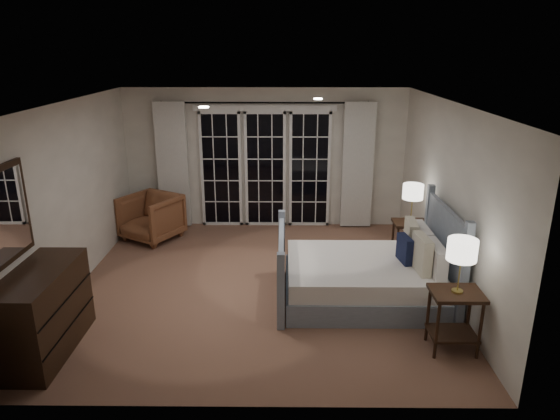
{
  "coord_description": "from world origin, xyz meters",
  "views": [
    {
      "loc": [
        0.35,
        -6.3,
        3.16
      ],
      "look_at": [
        0.29,
        0.14,
        1.05
      ],
      "focal_mm": 32.0,
      "sensor_mm": 36.0,
      "label": 1
    }
  ],
  "objects_px": {
    "bed": "(366,276)",
    "armchair": "(151,217)",
    "lamp_left": "(462,250)",
    "dresser": "(43,312)",
    "nightstand_left": "(455,311)",
    "lamp_right": "(413,192)",
    "nightstand_right": "(409,236)"
  },
  "relations": [
    {
      "from": "bed",
      "to": "nightstand_left",
      "type": "relative_size",
      "value": 3.07
    },
    {
      "from": "nightstand_left",
      "to": "dresser",
      "type": "relative_size",
      "value": 0.52
    },
    {
      "from": "bed",
      "to": "armchair",
      "type": "relative_size",
      "value": 2.48
    },
    {
      "from": "dresser",
      "to": "lamp_left",
      "type": "bearing_deg",
      "value": 0.93
    },
    {
      "from": "bed",
      "to": "lamp_left",
      "type": "distance_m",
      "value": 1.63
    },
    {
      "from": "lamp_left",
      "to": "armchair",
      "type": "bearing_deg",
      "value": 141.46
    },
    {
      "from": "armchair",
      "to": "dresser",
      "type": "relative_size",
      "value": 0.65
    },
    {
      "from": "bed",
      "to": "dresser",
      "type": "distance_m",
      "value": 3.86
    },
    {
      "from": "nightstand_right",
      "to": "lamp_left",
      "type": "bearing_deg",
      "value": -91.72
    },
    {
      "from": "dresser",
      "to": "bed",
      "type": "bearing_deg",
      "value": 18.78
    },
    {
      "from": "nightstand_right",
      "to": "armchair",
      "type": "xyz_separation_m",
      "value": [
        -4.18,
        0.93,
        -0.04
      ]
    },
    {
      "from": "nightstand_right",
      "to": "lamp_right",
      "type": "height_order",
      "value": "lamp_right"
    },
    {
      "from": "lamp_left",
      "to": "dresser",
      "type": "height_order",
      "value": "lamp_left"
    },
    {
      "from": "nightstand_right",
      "to": "lamp_left",
      "type": "distance_m",
      "value": 2.46
    },
    {
      "from": "lamp_right",
      "to": "dresser",
      "type": "relative_size",
      "value": 0.44
    },
    {
      "from": "armchair",
      "to": "lamp_left",
      "type": "bearing_deg",
      "value": -8.31
    },
    {
      "from": "lamp_left",
      "to": "dresser",
      "type": "bearing_deg",
      "value": -179.07
    },
    {
      "from": "bed",
      "to": "dresser",
      "type": "bearing_deg",
      "value": -161.22
    },
    {
      "from": "nightstand_left",
      "to": "lamp_left",
      "type": "distance_m",
      "value": 0.71
    },
    {
      "from": "armchair",
      "to": "nightstand_left",
      "type": "bearing_deg",
      "value": -8.31
    },
    {
      "from": "nightstand_left",
      "to": "armchair",
      "type": "xyz_separation_m",
      "value": [
        -4.11,
        3.27,
        -0.07
      ]
    },
    {
      "from": "nightstand_left",
      "to": "lamp_left",
      "type": "xyz_separation_m",
      "value": [
        0.0,
        -0.0,
        0.71
      ]
    },
    {
      "from": "lamp_left",
      "to": "nightstand_left",
      "type": "bearing_deg",
      "value": 153.43
    },
    {
      "from": "bed",
      "to": "nightstand_right",
      "type": "xyz_separation_m",
      "value": [
        0.83,
        1.17,
        0.11
      ]
    },
    {
      "from": "nightstand_left",
      "to": "bed",
      "type": "bearing_deg",
      "value": 122.99
    },
    {
      "from": "nightstand_left",
      "to": "armchair",
      "type": "height_order",
      "value": "armchair"
    },
    {
      "from": "bed",
      "to": "lamp_right",
      "type": "relative_size",
      "value": 3.66
    },
    {
      "from": "bed",
      "to": "lamp_left",
      "type": "relative_size",
      "value": 3.6
    },
    {
      "from": "nightstand_right",
      "to": "lamp_right",
      "type": "distance_m",
      "value": 0.69
    },
    {
      "from": "bed",
      "to": "nightstand_left",
      "type": "bearing_deg",
      "value": -57.01
    },
    {
      "from": "armchair",
      "to": "bed",
      "type": "bearing_deg",
      "value": -1.9
    },
    {
      "from": "lamp_right",
      "to": "dresser",
      "type": "xyz_separation_m",
      "value": [
        -4.48,
        -2.41,
        -0.65
      ]
    }
  ]
}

